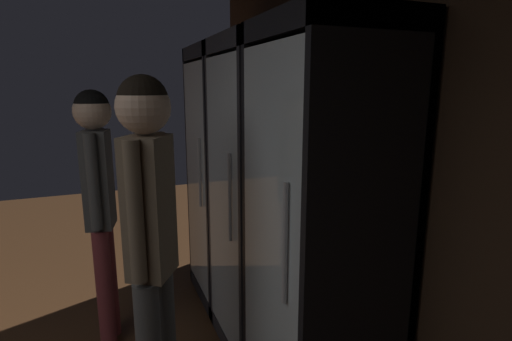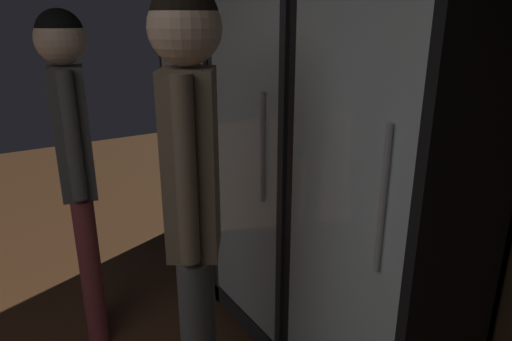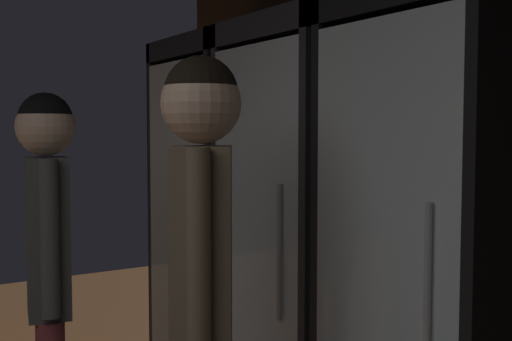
{
  "view_description": "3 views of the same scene",
  "coord_description": "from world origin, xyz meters",
  "px_view_note": "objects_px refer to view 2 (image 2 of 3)",
  "views": [
    {
      "loc": [
        0.77,
        1.77,
        1.7
      ],
      "look_at": [
        -1.43,
        2.65,
        1.19
      ],
      "focal_mm": 27.62,
      "sensor_mm": 36.0,
      "label": 1
    },
    {
      "loc": [
        0.39,
        1.36,
        1.65
      ],
      "look_at": [
        -1.74,
        2.69,
        0.8
      ],
      "focal_mm": 31.94,
      "sensor_mm": 36.0,
      "label": 2
    },
    {
      "loc": [
        0.63,
        1.11,
        1.54
      ],
      "look_at": [
        -1.43,
        2.44,
        1.38
      ],
      "focal_mm": 44.17,
      "sensor_mm": 36.0,
      "label": 3
    }
  ],
  "objects_px": {
    "cooler_left": "(295,153)",
    "cooler_center": "(401,195)",
    "cooler_far_left": "(230,126)",
    "shopper_near": "(75,146)",
    "shopper_far": "(193,190)"
  },
  "relations": [
    {
      "from": "cooler_left",
      "to": "cooler_center",
      "type": "xyz_separation_m",
      "value": [
        0.7,
        0.0,
        -0.0
      ]
    },
    {
      "from": "cooler_far_left",
      "to": "cooler_center",
      "type": "height_order",
      "value": "same"
    },
    {
      "from": "shopper_near",
      "to": "shopper_far",
      "type": "xyz_separation_m",
      "value": [
        0.86,
        0.21,
        0.02
      ]
    },
    {
      "from": "cooler_center",
      "to": "shopper_near",
      "type": "relative_size",
      "value": 1.18
    },
    {
      "from": "shopper_near",
      "to": "shopper_far",
      "type": "relative_size",
      "value": 0.96
    },
    {
      "from": "cooler_center",
      "to": "cooler_far_left",
      "type": "bearing_deg",
      "value": 180.0
    },
    {
      "from": "cooler_center",
      "to": "shopper_far",
      "type": "bearing_deg",
      "value": -106.04
    },
    {
      "from": "cooler_center",
      "to": "shopper_far",
      "type": "xyz_separation_m",
      "value": [
        -0.23,
        -0.8,
        0.11
      ]
    },
    {
      "from": "cooler_far_left",
      "to": "cooler_center",
      "type": "distance_m",
      "value": 1.41
    },
    {
      "from": "cooler_center",
      "to": "shopper_far",
      "type": "height_order",
      "value": "cooler_center"
    },
    {
      "from": "shopper_near",
      "to": "cooler_left",
      "type": "bearing_deg",
      "value": 69.01
    },
    {
      "from": "cooler_left",
      "to": "shopper_near",
      "type": "xyz_separation_m",
      "value": [
        -0.39,
        -1.01,
        0.09
      ]
    },
    {
      "from": "shopper_near",
      "to": "cooler_far_left",
      "type": "bearing_deg",
      "value": 107.34
    },
    {
      "from": "cooler_left",
      "to": "shopper_far",
      "type": "xyz_separation_m",
      "value": [
        0.47,
        -0.8,
        0.11
      ]
    },
    {
      "from": "cooler_left",
      "to": "cooler_center",
      "type": "relative_size",
      "value": 1.0
    }
  ]
}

